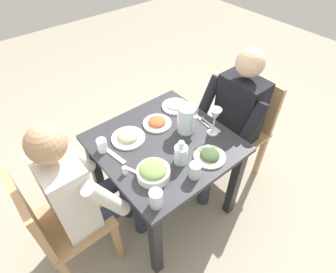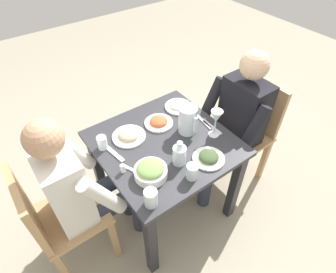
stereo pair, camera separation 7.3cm
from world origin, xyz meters
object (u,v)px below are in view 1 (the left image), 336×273
(water_pitcher, at_px, (187,119))
(salad_bowl, at_px, (153,171))
(chair_far, at_px, (244,124))
(water_glass_far_left, at_px, (102,145))
(oil_carafe, at_px, (181,155))
(water_glass_by_pitcher, at_px, (156,199))
(wine_glass, at_px, (215,116))
(salt_shaker, at_px, (125,170))
(plate_yoghurt, at_px, (175,105))
(water_glass_near_right, at_px, (195,170))
(chair_near, at_px, (58,224))
(plate_beans, at_px, (128,137))
(plate_dolmas, at_px, (210,156))
(dining_table, at_px, (164,156))
(diner_near, at_px, (85,190))
(plate_rice_curry, at_px, (157,122))
(diner_far, at_px, (230,121))

(water_pitcher, relative_size, salad_bowl, 1.00)
(chair_far, bearing_deg, salad_bowl, -84.39)
(water_glass_far_left, xyz_separation_m, oil_carafe, (0.37, 0.31, 0.01))
(water_glass_by_pitcher, height_order, wine_glass, wine_glass)
(oil_carafe, height_order, salt_shaker, oil_carafe)
(plate_yoghurt, distance_m, water_glass_near_right, 0.64)
(chair_near, bearing_deg, water_glass_near_right, 63.34)
(water_glass_by_pitcher, bearing_deg, water_glass_far_left, -178.15)
(plate_beans, xyz_separation_m, plate_dolmas, (0.45, 0.29, -0.00))
(chair_near, distance_m, water_pitcher, 0.99)
(chair_near, bearing_deg, salad_bowl, 68.16)
(water_pitcher, xyz_separation_m, plate_beans, (-0.17, -0.34, -0.08))
(chair_near, relative_size, plate_dolmas, 4.60)
(dining_table, bearing_deg, diner_near, -94.02)
(chair_near, bearing_deg, water_glass_by_pitcher, 49.58)
(diner_near, relative_size, wine_glass, 6.03)
(plate_beans, bearing_deg, salad_bowl, -9.58)
(salad_bowl, xyz_separation_m, plate_dolmas, (0.10, 0.34, -0.02))
(chair_far, bearing_deg, water_glass_far_left, -103.50)
(plate_rice_curry, bearing_deg, dining_table, -23.32)
(plate_beans, height_order, water_glass_by_pitcher, water_glass_by_pitcher)
(plate_yoghurt, xyz_separation_m, oil_carafe, (0.42, -0.32, 0.04))
(water_pitcher, height_order, salt_shaker, water_pitcher)
(chair_far, xyz_separation_m, plate_dolmas, (0.20, -0.63, 0.23))
(water_pitcher, height_order, water_glass_by_pitcher, water_pitcher)
(diner_near, xyz_separation_m, water_pitcher, (0.04, 0.73, 0.17))
(dining_table, relative_size, oil_carafe, 5.00)
(water_pitcher, bearing_deg, salt_shaker, -84.13)
(diner_near, xyz_separation_m, plate_dolmas, (0.32, 0.68, 0.09))
(dining_table, distance_m, salt_shaker, 0.37)
(oil_carafe, relative_size, salt_shaker, 3.05)
(water_pitcher, xyz_separation_m, plate_yoghurt, (-0.23, 0.11, -0.08))
(water_pitcher, height_order, water_glass_far_left, water_pitcher)
(diner_far, relative_size, salad_bowl, 6.23)
(chair_near, bearing_deg, plate_rice_curry, 98.50)
(water_glass_by_pitcher, distance_m, water_glass_far_left, 0.52)
(plate_dolmas, distance_m, plate_rice_curry, 0.44)
(water_pitcher, distance_m, salt_shaker, 0.52)
(plate_beans, bearing_deg, salt_shaker, -36.97)
(diner_far, xyz_separation_m, water_pitcher, (-0.07, -0.37, 0.17))
(water_glass_near_right, bearing_deg, dining_table, 173.12)
(water_glass_by_pitcher, relative_size, water_glass_near_right, 1.12)
(water_glass_near_right, bearing_deg, plate_beans, -166.04)
(chair_far, distance_m, plate_yoghurt, 0.61)
(salad_bowl, bearing_deg, dining_table, 128.95)
(chair_near, relative_size, water_pitcher, 4.67)
(dining_table, bearing_deg, water_glass_by_pitcher, -43.93)
(water_glass_near_right, distance_m, oil_carafe, 0.13)
(wine_glass, bearing_deg, water_glass_near_right, -61.42)
(plate_dolmas, bearing_deg, water_glass_far_left, -134.84)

